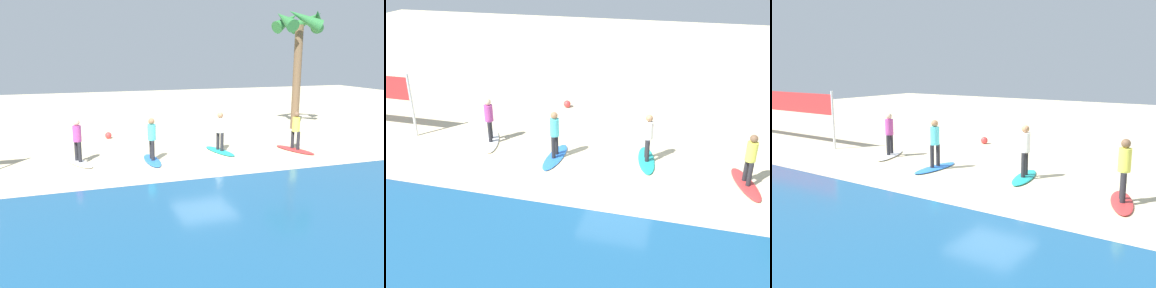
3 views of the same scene
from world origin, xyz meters
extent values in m
plane|color=beige|center=(0.00, 0.00, 0.00)|extent=(60.00, 60.00, 0.00)
ellipsoid|color=red|center=(-4.11, 0.30, 0.04)|extent=(1.13, 2.17, 0.09)
cylinder|color=#232328|center=(-4.15, 0.45, 0.48)|extent=(0.14, 0.14, 0.78)
cylinder|color=#232328|center=(-4.06, 0.14, 0.48)|extent=(0.14, 0.14, 0.78)
cylinder|color=#E0E04C|center=(-4.11, 0.30, 1.18)|extent=(0.32, 0.32, 0.62)
sphere|color=brown|center=(-4.11, 0.30, 1.61)|extent=(0.24, 0.24, 0.24)
ellipsoid|color=teal|center=(-0.89, -0.53, 0.04)|extent=(0.94, 2.17, 0.09)
cylinder|color=#232328|center=(-0.92, -0.37, 0.48)|extent=(0.14, 0.14, 0.78)
cylinder|color=#232328|center=(-0.87, -0.69, 0.48)|extent=(0.14, 0.14, 0.78)
cylinder|color=white|center=(-0.89, -0.53, 1.18)|extent=(0.32, 0.32, 0.62)
sphere|color=#9E704C|center=(-0.89, -0.53, 1.61)|extent=(0.24, 0.24, 0.24)
ellipsoid|color=blue|center=(2.24, 0.08, 0.04)|extent=(0.61, 2.11, 0.09)
cylinder|color=#232328|center=(2.24, 0.24, 0.48)|extent=(0.14, 0.14, 0.78)
cylinder|color=#232328|center=(2.24, -0.08, 0.48)|extent=(0.14, 0.14, 0.78)
cylinder|color=#4CC6D1|center=(2.24, 0.08, 1.18)|extent=(0.32, 0.32, 0.62)
sphere|color=#9E704C|center=(2.24, 0.08, 1.61)|extent=(0.24, 0.24, 0.24)
ellipsoid|color=white|center=(5.01, -0.56, 0.04)|extent=(1.27, 2.16, 0.09)
cylinder|color=#232328|center=(4.96, -0.41, 0.48)|extent=(0.14, 0.14, 0.78)
cylinder|color=#232328|center=(5.07, -0.71, 0.48)|extent=(0.14, 0.14, 0.78)
cylinder|color=#B74293|center=(5.01, -0.56, 1.18)|extent=(0.32, 0.32, 0.62)
sphere|color=beige|center=(5.01, -0.56, 1.61)|extent=(0.24, 0.24, 0.24)
cylinder|color=brown|center=(-7.02, -4.38, 2.83)|extent=(0.44, 0.44, 5.66)
cone|color=#2D7538|center=(-6.12, -4.38, 5.91)|extent=(0.70, 1.93, 1.40)
cone|color=#2D7538|center=(-6.75, -3.52, 5.91)|extent=(2.05, 1.26, 1.40)
cone|color=#2D7538|center=(-7.75, -3.85, 5.91)|extent=(1.70, 1.97, 1.40)
cone|color=#2D7538|center=(-7.75, -4.91, 5.91)|extent=(1.70, 1.97, 1.40)
cone|color=#2D7538|center=(-6.75, -5.23, 5.91)|extent=(2.05, 1.26, 1.40)
sphere|color=#E53838|center=(3.30, -4.97, 0.16)|extent=(0.32, 0.32, 0.32)
camera|label=1|loc=(5.78, 15.49, 4.23)|focal=38.52mm
camera|label=2|loc=(-2.12, 13.00, 6.97)|focal=40.48mm
camera|label=3|loc=(-6.53, 11.27, 3.57)|focal=39.07mm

